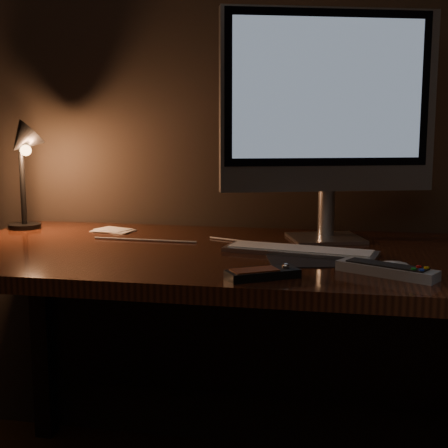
% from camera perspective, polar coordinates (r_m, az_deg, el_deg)
% --- Properties ---
extents(desk, '(1.60, 0.75, 0.75)m').
position_cam_1_polar(desk, '(1.72, 2.20, -6.22)').
color(desk, '#39190D').
rests_on(desk, ground).
extents(monitor, '(0.59, 0.23, 0.64)m').
position_cam_1_polar(monitor, '(1.77, 9.54, 10.61)').
color(monitor, silver).
rests_on(monitor, desk).
extents(keyboard, '(0.40, 0.18, 0.01)m').
position_cam_1_polar(keyboard, '(1.60, 6.96, -2.43)').
color(keyboard, silver).
rests_on(keyboard, desk).
extents(mousepad, '(0.25, 0.22, 0.00)m').
position_cam_1_polar(mousepad, '(1.52, 8.18, -3.23)').
color(mousepad, black).
rests_on(mousepad, desk).
extents(mouse, '(0.10, 0.07, 0.02)m').
position_cam_1_polar(mouse, '(1.43, 14.95, -3.93)').
color(mouse, white).
rests_on(mouse, desk).
extents(media_remote, '(0.16, 0.13, 0.03)m').
position_cam_1_polar(media_remote, '(1.33, 3.55, -4.55)').
color(media_remote, black).
rests_on(media_remote, desk).
extents(tv_remote, '(0.22, 0.15, 0.03)m').
position_cam_1_polar(tv_remote, '(1.40, 14.64, -4.08)').
color(tv_remote, gray).
rests_on(tv_remote, desk).
extents(papers, '(0.14, 0.11, 0.01)m').
position_cam_1_polar(papers, '(1.95, -10.09, -0.56)').
color(papers, white).
rests_on(papers, desk).
extents(desk_lamp, '(0.18, 0.18, 0.34)m').
position_cam_1_polar(desk_lamp, '(2.01, -17.90, 5.94)').
color(desk_lamp, black).
rests_on(desk_lamp, desk).
extents(cable, '(0.57, 0.15, 0.01)m').
position_cam_1_polar(cable, '(1.73, -2.47, -1.65)').
color(cable, white).
rests_on(cable, desk).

